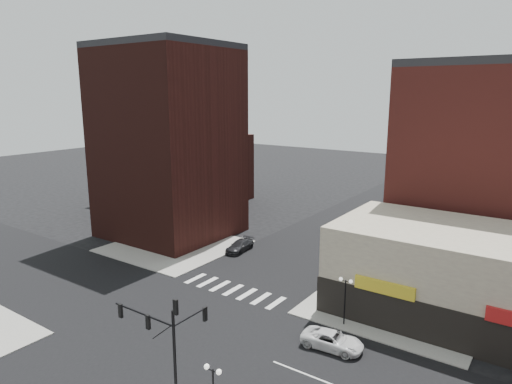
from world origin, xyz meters
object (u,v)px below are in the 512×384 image
Objects in this scene: traffic_signal at (167,335)px; street_lamp_ne at (345,289)px; white_suv at (332,340)px; dark_sedan_north at (240,246)px; street_lamp_se_a at (213,382)px.

traffic_signal reaches higher than street_lamp_ne.
white_suv is at bearing -79.05° from street_lamp_ne.
white_suv is 1.03× the size of dark_sedan_north.
street_lamp_ne is at bearing 73.25° from traffic_signal.
traffic_signal is 1.87× the size of street_lamp_se_a.
street_lamp_se_a is 0.86× the size of white_suv.
traffic_signal is 1.61× the size of white_suv.
traffic_signal is at bearing 177.43° from street_lamp_se_a.
traffic_signal is 29.42m from dark_sedan_north.
traffic_signal reaches higher than street_lamp_se_a.
street_lamp_ne is 21.11m from dark_sedan_north.
street_lamp_ne reaches higher than white_suv.
street_lamp_se_a is at bearing -2.57° from traffic_signal.
street_lamp_se_a reaches higher than white_suv.
street_lamp_se_a is 31.31m from dark_sedan_north.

